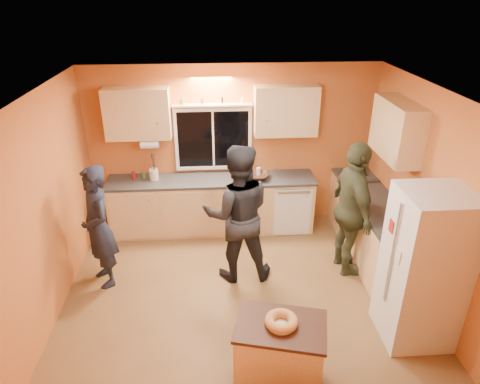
{
  "coord_description": "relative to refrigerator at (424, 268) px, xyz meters",
  "views": [
    {
      "loc": [
        -0.33,
        -4.39,
        3.63
      ],
      "look_at": [
        0.01,
        0.4,
        1.29
      ],
      "focal_mm": 32.0,
      "sensor_mm": 36.0,
      "label": 1
    }
  ],
  "objects": [
    {
      "name": "ground",
      "position": [
        -1.89,
        0.8,
        -0.9
      ],
      "size": [
        4.5,
        4.5,
        0.0
      ],
      "primitive_type": "plane",
      "color": "brown",
      "rests_on": "ground"
    },
    {
      "name": "room_shell",
      "position": [
        -1.77,
        1.21,
        0.72
      ],
      "size": [
        4.54,
        4.04,
        2.61
      ],
      "color": "#C06531",
      "rests_on": "ground"
    },
    {
      "name": "back_counter",
      "position": [
        -1.88,
        2.5,
        -0.45
      ],
      "size": [
        4.23,
        0.62,
        0.9
      ],
      "color": "tan",
      "rests_on": "ground"
    },
    {
      "name": "right_counter",
      "position": [
        0.06,
        1.3,
        -0.45
      ],
      "size": [
        0.62,
        1.84,
        0.9
      ],
      "color": "tan",
      "rests_on": "ground"
    },
    {
      "name": "refrigerator",
      "position": [
        0.0,
        0.0,
        0.0
      ],
      "size": [
        0.72,
        0.7,
        1.8
      ],
      "primitive_type": "cube",
      "color": "silver",
      "rests_on": "ground"
    },
    {
      "name": "island",
      "position": [
        -1.63,
        -0.63,
        -0.49
      ],
      "size": [
        0.95,
        0.76,
        0.81
      ],
      "rotation": [
        0.0,
        0.0,
        -0.25
      ],
      "color": "tan",
      "rests_on": "ground"
    },
    {
      "name": "bundt_pastry",
      "position": [
        -1.63,
        -0.63,
        -0.05
      ],
      "size": [
        0.31,
        0.31,
        0.09
      ],
      "primitive_type": "torus",
      "color": "#C27F4F",
      "rests_on": "island"
    },
    {
      "name": "person_left",
      "position": [
        -3.7,
        1.23,
        -0.07
      ],
      "size": [
        0.65,
        0.73,
        1.66
      ],
      "primitive_type": "imported",
      "rotation": [
        0.0,
        0.0,
        -1.05
      ],
      "color": "black",
      "rests_on": "ground"
    },
    {
      "name": "person_center",
      "position": [
        -1.91,
        1.26,
        0.05
      ],
      "size": [
        0.93,
        0.73,
        1.89
      ],
      "primitive_type": "imported",
      "rotation": [
        0.0,
        0.0,
        3.15
      ],
      "color": "black",
      "rests_on": "ground"
    },
    {
      "name": "person_right",
      "position": [
        -0.39,
        1.26,
        0.04
      ],
      "size": [
        0.53,
        1.13,
        1.88
      ],
      "primitive_type": "imported",
      "rotation": [
        0.0,
        0.0,
        1.64
      ],
      "color": "#363B26",
      "rests_on": "ground"
    },
    {
      "name": "mixing_bowl",
      "position": [
        -1.53,
        2.46,
        0.04
      ],
      "size": [
        0.45,
        0.45,
        0.09
      ],
      "primitive_type": "imported",
      "rotation": [
        0.0,
        0.0,
        -0.28
      ],
      "color": "black",
      "rests_on": "back_counter"
    },
    {
      "name": "utensil_crock",
      "position": [
        -3.12,
        2.54,
        0.09
      ],
      "size": [
        0.14,
        0.14,
        0.17
      ],
      "primitive_type": "cylinder",
      "color": "beige",
      "rests_on": "back_counter"
    },
    {
      "name": "potted_plant",
      "position": [
        -0.01,
        0.57,
        0.15
      ],
      "size": [
        0.3,
        0.27,
        0.31
      ],
      "primitive_type": "imported",
      "rotation": [
        0.0,
        0.0,
        -0.12
      ],
      "color": "gray",
      "rests_on": "right_counter"
    },
    {
      "name": "red_box",
      "position": [
        0.1,
        1.1,
        0.04
      ],
      "size": [
        0.19,
        0.17,
        0.07
      ],
      "primitive_type": "cube",
      "rotation": [
        0.0,
        0.0,
        -0.35
      ],
      "color": "maroon",
      "rests_on": "right_counter"
    }
  ]
}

